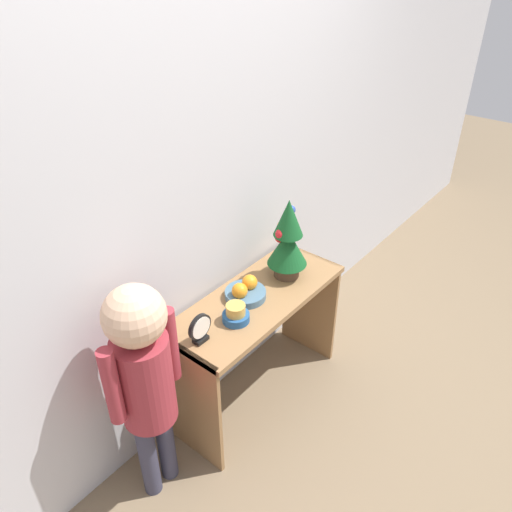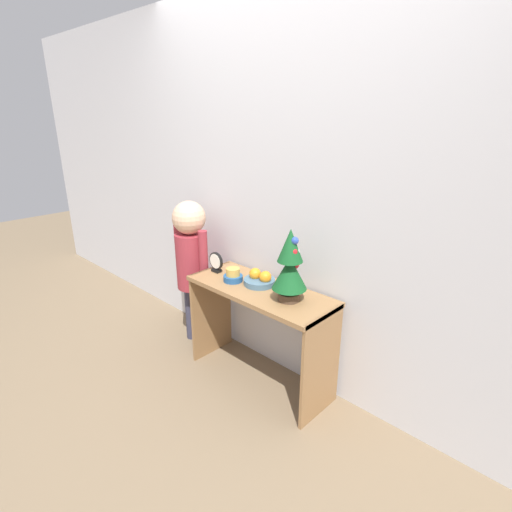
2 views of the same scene
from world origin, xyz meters
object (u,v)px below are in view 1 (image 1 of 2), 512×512
Objects in this scene: singing_bowl at (236,314)px; desk_clock at (200,329)px; mini_tree at (288,239)px; child_figure at (144,370)px; fruit_bowl at (245,291)px.

singing_bowl is 0.90× the size of desk_clock.
mini_tree is at bearing 4.74° from singing_bowl.
child_figure is (-0.96, 0.01, -0.17)m from mini_tree.
desk_clock is (-0.65, -0.01, -0.15)m from mini_tree.
child_figure reaches higher than singing_bowl.
singing_bowl is (-0.16, -0.08, 0.00)m from fruit_bowl.
child_figure is at bearing -176.86° from fruit_bowl.
mini_tree is at bearing -0.51° from child_figure.
child_figure reaches higher than fruit_bowl.
singing_bowl is 0.51m from child_figure.
child_figure is at bearing 179.49° from mini_tree.
desk_clock is (-0.20, 0.03, 0.03)m from singing_bowl.
mini_tree is 0.49m from singing_bowl.
mini_tree reaches higher than fruit_bowl.
mini_tree is at bearing -9.09° from fruit_bowl.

